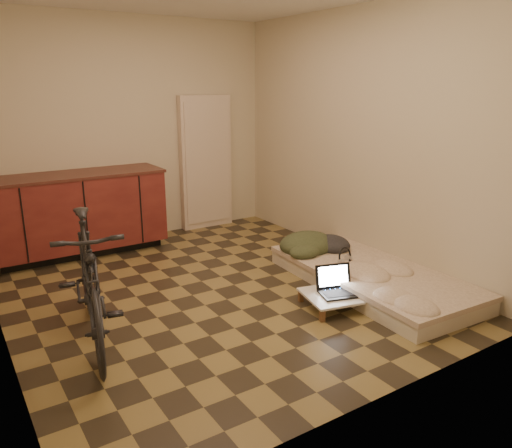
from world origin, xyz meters
TOP-DOWN VIEW (x-y plane):
  - room_shell at (0.00, 0.00)m, footprint 3.50×4.00m
  - cabinets at (-0.75, 1.70)m, footprint 1.84×0.62m
  - appliance_panel at (0.95, 1.94)m, footprint 0.70×0.10m
  - bicycle at (-1.19, -0.36)m, footprint 0.78×1.69m
  - futon at (1.30, -0.72)m, footprint 1.08×2.08m
  - clothing_pile at (1.20, 0.02)m, footprint 0.67×0.57m
  - headphones at (1.18, -0.47)m, footprint 0.25×0.24m
  - lap_desk at (0.80, -0.91)m, footprint 0.81×0.62m
  - laptop at (0.73, -0.86)m, footprint 0.39×0.37m
  - mouse at (1.01, -1.01)m, footprint 0.08×0.10m

SIDE VIEW (x-z plane):
  - futon at x=1.30m, z-range 0.00..0.18m
  - lap_desk at x=0.80m, z-range 0.04..0.16m
  - mouse at x=1.01m, z-range 0.12..0.15m
  - laptop at x=0.73m, z-range 0.06..0.28m
  - headphones at x=1.18m, z-range 0.17..0.32m
  - clothing_pile at x=1.20m, z-range 0.17..0.43m
  - cabinets at x=-0.75m, z-range 0.01..0.92m
  - bicycle at x=-1.19m, z-range 0.00..1.05m
  - appliance_panel at x=0.95m, z-range 0.00..1.70m
  - room_shell at x=0.00m, z-range 0.00..2.60m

